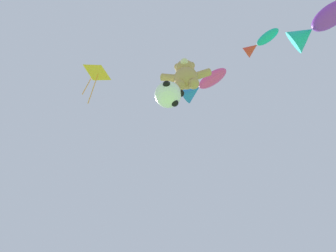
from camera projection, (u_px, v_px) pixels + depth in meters
teddy_bear_kite at (186, 75)px, 9.13m from camera, size 1.79×0.79×1.81m
soccer_ball_kite at (168, 95)px, 8.12m from camera, size 0.92×0.92×0.85m
fish_kite_magenta at (202, 85)px, 11.71m from camera, size 2.18×1.68×0.73m
fish_kite_teal at (259, 43)px, 10.77m from camera, size 1.49×1.22×0.51m
fish_kite_violet at (316, 26)px, 10.07m from camera, size 2.37×2.07×1.05m
diamond_kite at (96, 74)px, 11.66m from camera, size 1.08×0.89×3.24m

